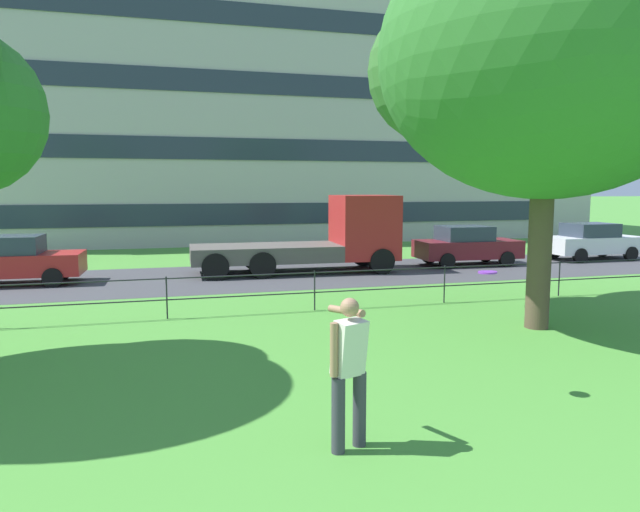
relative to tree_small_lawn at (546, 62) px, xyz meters
name	(u,v)px	position (x,y,z in m)	size (l,w,h in m)	color
street_strip	(220,278)	(-6.28, 8.36, -5.74)	(80.00, 6.11, 0.01)	#424247
park_fence	(243,287)	(-6.28, 2.55, -5.07)	(32.06, 0.04, 1.00)	#232328
tree_small_lawn	(546,62)	(0.00, 0.00, 0.00)	(7.24, 7.76, 8.80)	brown
person_thrower	(348,368)	(-6.07, -4.95, -4.76)	(0.48, 0.87, 1.81)	#383842
frisbee	(488,272)	(-3.59, -3.81, -3.90)	(0.38, 0.38, 0.03)	purple
car_red_left	(14,260)	(-12.64, 8.71, -4.96)	(4.06, 1.92, 1.54)	red
flatbed_truck_right	(325,238)	(-2.44, 8.85, -4.52)	(7.36, 2.60, 2.75)	#B22323
car_maroon_center	(467,245)	(3.36, 8.99, -4.96)	(4.06, 1.92, 1.54)	maroon
car_white_far_right	(592,241)	(9.32, 9.16, -4.96)	(4.00, 1.82, 1.54)	silver
apartment_building_background	(273,127)	(-1.06, 25.92, 1.08)	(36.89, 14.72, 13.63)	#B7B2AD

